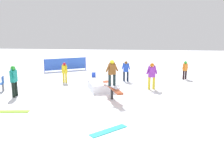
% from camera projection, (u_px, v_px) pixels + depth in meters
% --- Properties ---
extents(ground_plane, '(60.00, 60.00, 0.00)m').
position_uv_depth(ground_plane, '(112.00, 99.00, 11.07)').
color(ground_plane, white).
extents(rail_feature, '(2.59, 1.30, 0.67)m').
position_uv_depth(rail_feature, '(112.00, 88.00, 10.96)').
color(rail_feature, black).
rests_on(rail_feature, ground).
extents(snow_kicker_ramp, '(2.24, 2.08, 0.47)m').
position_uv_depth(snow_kicker_ramp, '(103.00, 86.00, 12.81)').
color(snow_kicker_ramp, white).
rests_on(snow_kicker_ramp, ground).
extents(main_rider_on_rail, '(1.26, 0.98, 1.34)m').
position_uv_depth(main_rider_on_rail, '(112.00, 73.00, 10.81)').
color(main_rider_on_rail, silver).
rests_on(main_rider_on_rail, rail_feature).
extents(bystander_purple, '(0.32, 0.70, 1.57)m').
position_uv_depth(bystander_purple, '(152.00, 75.00, 12.79)').
color(bystander_purple, yellow).
rests_on(bystander_purple, ground).
extents(bystander_yellow, '(0.35, 0.55, 1.36)m').
position_uv_depth(bystander_yellow, '(65.00, 71.00, 14.47)').
color(bystander_yellow, yellow).
rests_on(bystander_yellow, ground).
extents(bystander_blue, '(0.23, 0.61, 1.40)m').
position_uv_depth(bystander_blue, '(126.00, 70.00, 14.89)').
color(bystander_blue, black).
rests_on(bystander_blue, ground).
extents(bystander_teal, '(0.67, 0.25, 1.64)m').
position_uv_depth(bystander_teal, '(14.00, 79.00, 11.33)').
color(bystander_teal, black).
rests_on(bystander_teal, ground).
extents(bystander_orange, '(0.42, 0.51, 1.31)m').
position_uv_depth(bystander_orange, '(185.00, 69.00, 15.53)').
color(bystander_orange, black).
rests_on(bystander_orange, ground).
extents(loose_snowboard_lime, '(0.46, 1.45, 0.02)m').
position_uv_depth(loose_snowboard_lime, '(12.00, 112.00, 9.31)').
color(loose_snowboard_lime, '#93CC35').
rests_on(loose_snowboard_lime, ground).
extents(loose_snowboard_cyan, '(1.19, 1.23, 0.02)m').
position_uv_depth(loose_snowboard_cyan, '(109.00, 131.00, 7.53)').
color(loose_snowboard_cyan, '#2AC1BF').
rests_on(loose_snowboard_cyan, ground).
extents(folding_chair, '(0.57, 0.57, 0.88)m').
position_uv_depth(folding_chair, '(0.00, 84.00, 12.39)').
color(folding_chair, '#3F3F44').
rests_on(folding_chair, ground).
extents(backpack_on_snow, '(0.28, 0.34, 0.34)m').
position_uv_depth(backpack_on_snow, '(94.00, 75.00, 16.43)').
color(backpack_on_snow, blue).
rests_on(backpack_on_snow, ground).
extents(safety_fence, '(1.89, 3.15, 1.10)m').
position_uv_depth(safety_fence, '(66.00, 64.00, 18.94)').
color(safety_fence, blue).
rests_on(safety_fence, ground).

